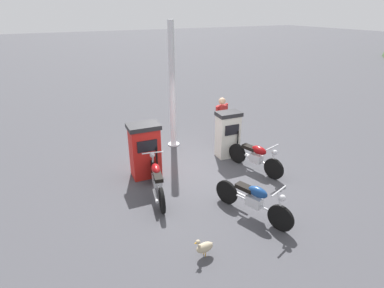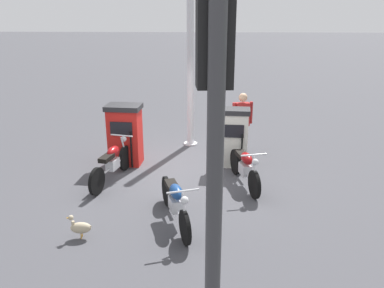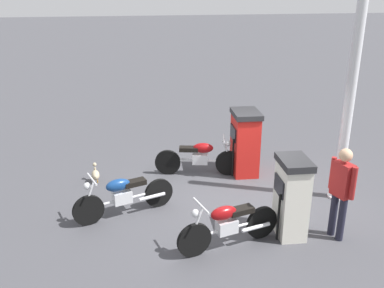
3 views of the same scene
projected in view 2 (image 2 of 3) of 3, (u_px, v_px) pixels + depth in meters
The scene contains 10 objects.
ground_plane at pixel (178, 172), 9.66m from camera, with size 120.00×120.00×0.00m, color #424247.
fuel_pump_near at pixel (125, 134), 9.94m from camera, with size 0.70×0.90×1.55m.
fuel_pump_far at pixel (234, 137), 9.84m from camera, with size 0.59×0.78×1.48m.
motorcycle_near_pump at pixel (112, 163), 9.04m from camera, with size 2.02×0.74×0.94m.
motorcycle_far_pump at pixel (245, 167), 8.79m from camera, with size 1.90×0.68×0.94m.
motorcycle_extra at pixel (175, 201), 7.22m from camera, with size 1.98×0.83×0.94m.
attendant_person at pixel (242, 120), 10.50m from camera, with size 0.29×0.57×1.71m.
wandering_duck at pixel (80, 227), 6.82m from camera, with size 0.20×0.44×0.44m.
roadside_traffic_light at pixel (214, 169), 2.80m from camera, with size 0.39×0.26×4.01m.
canopy_support_pole at pixel (190, 78), 11.00m from camera, with size 0.40×0.40×4.09m.
Camera 2 is at (8.89, 0.76, 3.80)m, focal length 36.85 mm.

